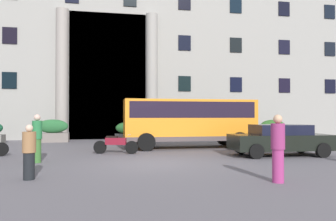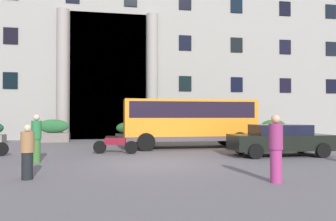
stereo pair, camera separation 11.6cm
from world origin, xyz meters
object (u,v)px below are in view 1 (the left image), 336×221
Objects in this scene: motorcycle_near_kerb at (115,144)px; pedestrian_man_red_shirt at (278,148)px; hedge_planter_far_east at (53,131)px; hedge_planter_east at (129,132)px; pedestrian_child_trailing at (37,138)px; pedestrian_woman_with_bag at (29,152)px; hedge_planter_entrance_left at (224,130)px; bus_stop_sign at (253,120)px; parked_sedan_far at (280,139)px; hedge_planter_west at (273,130)px; orange_minibus at (189,119)px.

motorcycle_near_kerb is 8.37m from pedestrian_man_red_shirt.
motorcycle_near_kerb is (3.95, -7.38, -0.27)m from hedge_planter_far_east.
pedestrian_child_trailing reaches higher than hedge_planter_east.
pedestrian_child_trailing reaches higher than pedestrian_woman_with_bag.
pedestrian_child_trailing is at bearing -84.00° from hedge_planter_far_east.
bus_stop_sign is at bearing -77.22° from hedge_planter_entrance_left.
hedge_planter_east is 0.44× the size of parked_sedan_far.
bus_stop_sign is 1.23× the size of hedge_planter_east.
hedge_planter_far_east is at bearing 129.77° from pedestrian_child_trailing.
pedestrian_man_red_shirt is (-4.68, -11.37, -0.58)m from bus_stop_sign.
hedge_planter_west is (2.99, 3.03, -0.79)m from bus_stop_sign.
bus_stop_sign is 12.30m from pedestrian_man_red_shirt.
hedge_planter_far_east is (-11.99, 0.03, -0.01)m from hedge_planter_entrance_left.
hedge_planter_far_east is 14.55m from parked_sedan_far.
hedge_planter_far_east is (-5.08, 0.11, 0.08)m from hedge_planter_east.
bus_stop_sign is 1.15× the size of hedge_planter_far_east.
bus_stop_sign is 1.34× the size of pedestrian_man_red_shirt.
hedge_planter_west is 19.12m from pedestrian_woman_with_bag.
pedestrian_woman_with_bag is at bearing -97.63° from motorcycle_near_kerb.
hedge_planter_east is (-7.65, 3.18, -0.85)m from bus_stop_sign.
motorcycle_near_kerb is 3.77m from pedestrian_child_trailing.
hedge_planter_entrance_left is at bearing 87.46° from parked_sedan_far.
hedge_planter_far_east is at bearing 20.39° from pedestrian_man_red_shirt.
hedge_planter_entrance_left is 15.15m from pedestrian_man_red_shirt.
hedge_planter_far_east reaches higher than hedge_planter_east.
orange_minibus reaches higher than pedestrian_child_trailing.
hedge_planter_west is at bearing -0.95° from hedge_planter_far_east.
hedge_planter_far_east is at bearing 178.80° from hedge_planter_east.
pedestrian_child_trailing reaches higher than hedge_planter_west.
hedge_planter_west is at bearing 66.12° from parked_sedan_far.
hedge_planter_east is at bearing -1.20° from hedge_planter_far_east.
hedge_planter_far_east is (-8.00, 5.28, -0.85)m from orange_minibus.
pedestrian_man_red_shirt reaches higher than hedge_planter_west.
pedestrian_child_trailing is at bearing -125.87° from motorcycle_near_kerb.
bus_stop_sign is 1.17× the size of motorcycle_near_kerb.
bus_stop_sign is at bearing -30.75° from pedestrian_man_red_shirt.
orange_minibus is 8.29m from pedestrian_child_trailing.
hedge_planter_entrance_left is 0.91× the size of hedge_planter_far_east.
hedge_planter_west is 0.97× the size of motorcycle_near_kerb.
orange_minibus is 9.24m from hedge_planter_west.
hedge_planter_west is at bearing -36.41° from pedestrian_man_red_shirt.
hedge_planter_far_east reaches higher than parked_sedan_far.
pedestrian_man_red_shirt is at bearing -78.45° from hedge_planter_east.
pedestrian_man_red_shirt is (8.05, -14.66, 0.18)m from hedge_planter_far_east.
bus_stop_sign is at bearing 77.95° from parked_sedan_far.
orange_minibus is 3.46× the size of motorcycle_near_kerb.
bus_stop_sign is 14.89m from pedestrian_woman_with_bag.
pedestrian_man_red_shirt is at bearing -117.18° from parked_sedan_far.
pedestrian_woman_with_bag is (0.48, -3.35, -0.16)m from pedestrian_child_trailing.
pedestrian_man_red_shirt reaches higher than hedge_planter_far_east.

